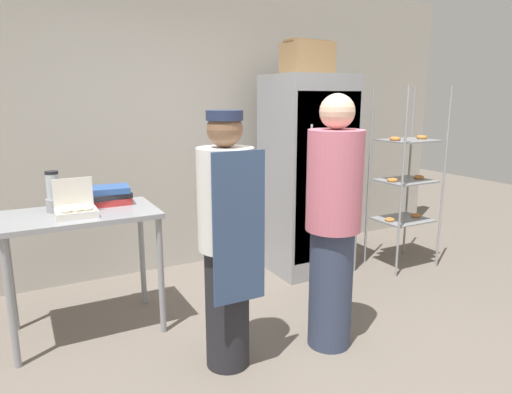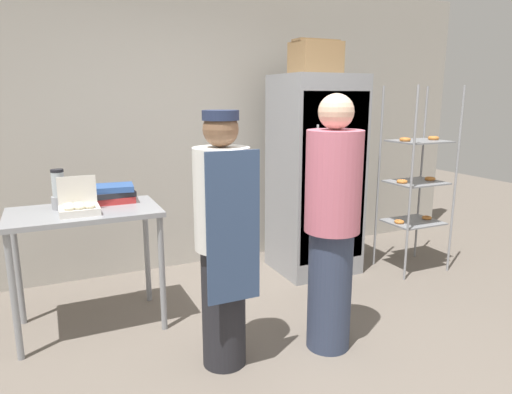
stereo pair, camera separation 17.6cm
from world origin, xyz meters
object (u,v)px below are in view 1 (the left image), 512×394
at_px(cardboard_storage_box, 307,58).
at_px(person_customer, 333,223).
at_px(baking_rack, 406,179).
at_px(donut_box, 76,210).
at_px(blender_pitcher, 53,194).
at_px(refrigerator, 307,175).
at_px(binder_stack, 109,195).
at_px(person_baker, 227,239).

relative_size(cardboard_storage_box, person_customer, 0.25).
bearing_deg(baking_rack, person_customer, -150.32).
distance_m(cardboard_storage_box, person_customer, 1.90).
relative_size(donut_box, person_customer, 0.15).
relative_size(baking_rack, blender_pitcher, 6.23).
distance_m(refrigerator, baking_rack, 0.99).
bearing_deg(blender_pitcher, binder_stack, 8.82).
xyz_separation_m(donut_box, binder_stack, (0.27, 0.28, 0.02)).
bearing_deg(refrigerator, person_baker, -139.65).
distance_m(baking_rack, blender_pitcher, 3.20).
height_order(person_baker, person_customer, person_customer).
xyz_separation_m(person_baker, person_customer, (0.73, -0.10, 0.03)).
bearing_deg(baking_rack, person_baker, -160.92).
height_order(refrigerator, blender_pitcher, refrigerator).
bearing_deg(donut_box, cardboard_storage_box, 12.28).
xyz_separation_m(donut_box, person_customer, (1.49, -0.87, -0.07)).
height_order(binder_stack, person_customer, person_customer).
distance_m(refrigerator, cardboard_storage_box, 1.10).
distance_m(blender_pitcher, person_baker, 1.33).
height_order(baking_rack, person_baker, baking_rack).
bearing_deg(baking_rack, blender_pitcher, 176.77).
distance_m(donut_box, binder_stack, 0.39).
height_order(cardboard_storage_box, person_baker, cardboard_storage_box).
bearing_deg(blender_pitcher, donut_box, -62.25).
bearing_deg(person_customer, baking_rack, 29.68).
bearing_deg(person_customer, blender_pitcher, 145.94).
bearing_deg(cardboard_storage_box, donut_box, -167.72).
bearing_deg(donut_box, person_customer, -30.22).
relative_size(baking_rack, donut_box, 6.83).
height_order(donut_box, person_baker, person_baker).
relative_size(refrigerator, blender_pitcher, 6.58).
bearing_deg(blender_pitcher, baking_rack, -3.23).
height_order(baking_rack, blender_pitcher, baking_rack).
height_order(cardboard_storage_box, person_customer, cardboard_storage_box).
distance_m(binder_stack, person_baker, 1.16).
relative_size(refrigerator, donut_box, 7.21).
bearing_deg(person_baker, cardboard_storage_box, 41.42).
xyz_separation_m(refrigerator, blender_pitcher, (-2.29, -0.22, 0.08)).
bearing_deg(donut_box, binder_stack, 45.59).
distance_m(donut_box, cardboard_storage_box, 2.47).
bearing_deg(person_baker, person_customer, -8.22).
height_order(baking_rack, binder_stack, baking_rack).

